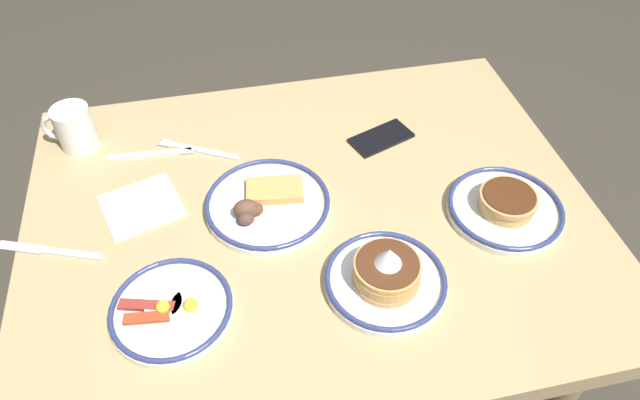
# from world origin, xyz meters

# --- Properties ---
(ground_plane) EXTENTS (6.00, 6.00, 0.00)m
(ground_plane) POSITION_xyz_m (0.00, 0.00, 0.00)
(ground_plane) COLOR #3D372C
(dining_table) EXTENTS (1.16, 0.91, 0.75)m
(dining_table) POSITION_xyz_m (0.00, 0.00, 0.65)
(dining_table) COLOR tan
(dining_table) RESTS_ON ground_plane
(plate_near_main) EXTENTS (0.26, 0.26, 0.05)m
(plate_near_main) POSITION_xyz_m (0.09, -0.02, 0.77)
(plate_near_main) COLOR white
(plate_near_main) RESTS_ON dining_table
(plate_center_pancakes) EXTENTS (0.22, 0.22, 0.10)m
(plate_center_pancakes) POSITION_xyz_m (-0.09, 0.21, 0.78)
(plate_center_pancakes) COLOR white
(plate_center_pancakes) RESTS_ON dining_table
(plate_far_companion) EXTENTS (0.23, 0.23, 0.05)m
(plate_far_companion) POSITION_xyz_m (-0.38, 0.09, 0.77)
(plate_far_companion) COLOR silver
(plate_far_companion) RESTS_ON dining_table
(plate_far_side) EXTENTS (0.22, 0.22, 0.04)m
(plate_far_side) POSITION_xyz_m (0.29, 0.19, 0.76)
(plate_far_side) COLOR silver
(plate_far_side) RESTS_ON dining_table
(coffee_mug) EXTENTS (0.12, 0.08, 0.10)m
(coffee_mug) POSITION_xyz_m (0.48, -0.31, 0.80)
(coffee_mug) COLOR white
(coffee_mug) RESTS_ON dining_table
(cell_phone) EXTENTS (0.16, 0.12, 0.01)m
(cell_phone) POSITION_xyz_m (-0.20, -0.19, 0.76)
(cell_phone) COLOR black
(cell_phone) RESTS_ON dining_table
(paper_napkin) EXTENTS (0.18, 0.18, 0.00)m
(paper_napkin) POSITION_xyz_m (0.34, -0.08, 0.75)
(paper_napkin) COLOR white
(paper_napkin) RESTS_ON dining_table
(fork_near) EXTENTS (0.20, 0.03, 0.01)m
(fork_near) POSITION_xyz_m (0.32, -0.24, 0.75)
(fork_near) COLOR silver
(fork_near) RESTS_ON dining_table
(fork_far) EXTENTS (0.18, 0.11, 0.01)m
(fork_far) POSITION_xyz_m (0.22, -0.24, 0.75)
(fork_far) COLOR silver
(fork_far) RESTS_ON dining_table
(butter_knife) EXTENTS (0.20, 0.09, 0.01)m
(butter_knife) POSITION_xyz_m (0.51, 0.00, 0.75)
(butter_knife) COLOR silver
(butter_knife) RESTS_ON dining_table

